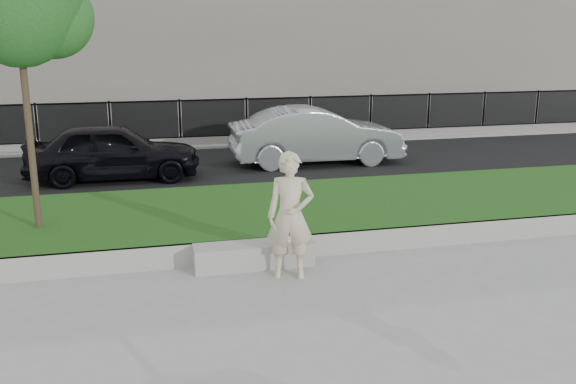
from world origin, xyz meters
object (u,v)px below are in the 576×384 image
object	(u,v)px
man	(290,216)
car_silver	(316,136)
stone_bench	(254,255)
book	(291,240)
car_dark	(113,151)

from	to	relation	value
man	car_silver	world-z (taller)	man
stone_bench	car_silver	size ratio (longest dim) A/B	0.40
book	car_dark	xyz separation A→B (m)	(-2.97, 6.91, 0.36)
stone_bench	man	world-z (taller)	man
car_dark	car_silver	bearing A→B (deg)	-81.11
car_dark	man	bearing A→B (deg)	-158.08
car_dark	book	bearing A→B (deg)	-155.48
man	car_dark	size ratio (longest dim) A/B	0.46
stone_bench	car_silver	bearing A→B (deg)	66.70
car_dark	car_silver	xyz separation A→B (m)	(5.63, 0.75, 0.07)
stone_bench	car_dark	size ratio (longest dim) A/B	0.45
stone_bench	car_dark	xyz separation A→B (m)	(-2.33, 6.91, 0.58)
man	car_silver	bearing A→B (deg)	87.74
man	car_silver	distance (m)	8.68
man	book	bearing A→B (deg)	90.77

